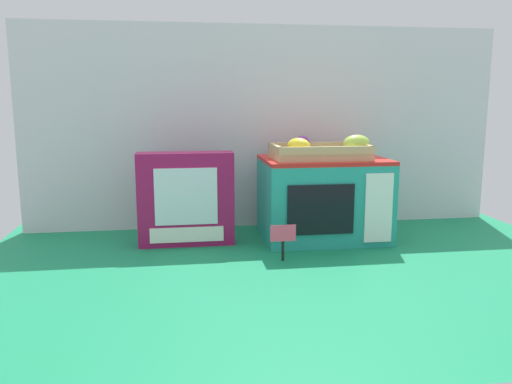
# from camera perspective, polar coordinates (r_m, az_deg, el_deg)

# --- Properties ---
(ground_plane) EXTENTS (1.70, 1.70, 0.00)m
(ground_plane) POSITION_cam_1_polar(r_m,az_deg,el_deg) (1.61, 2.38, -5.44)
(ground_plane) COLOR #147A4C
(ground_plane) RESTS_ON ground
(display_back_panel) EXTENTS (1.61, 0.03, 0.68)m
(display_back_panel) POSITION_cam_1_polar(r_m,az_deg,el_deg) (1.79, 1.04, 7.09)
(display_back_panel) COLOR silver
(display_back_panel) RESTS_ON ground
(toy_microwave) EXTENTS (0.38, 0.28, 0.25)m
(toy_microwave) POSITION_cam_1_polar(r_m,az_deg,el_deg) (1.64, 7.36, -0.69)
(toy_microwave) COLOR teal
(toy_microwave) RESTS_ON ground
(food_groups_crate) EXTENTS (0.30, 0.17, 0.07)m
(food_groups_crate) POSITION_cam_1_polar(r_m,az_deg,el_deg) (1.59, 7.21, 4.46)
(food_groups_crate) COLOR tan
(food_groups_crate) RESTS_ON toy_microwave
(cookie_set_box) EXTENTS (0.28, 0.08, 0.28)m
(cookie_set_box) POSITION_cam_1_polar(r_m,az_deg,el_deg) (1.57, -7.69, -0.76)
(cookie_set_box) COLOR #99144C
(cookie_set_box) RESTS_ON ground
(price_sign) EXTENTS (0.07, 0.01, 0.10)m
(price_sign) POSITION_cam_1_polar(r_m,az_deg,el_deg) (1.41, 2.98, -4.95)
(price_sign) COLOR black
(price_sign) RESTS_ON ground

